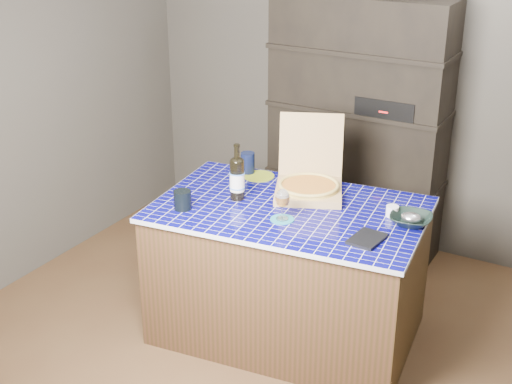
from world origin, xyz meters
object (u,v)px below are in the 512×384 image
Objects in this scene: mead_bottle at (237,178)px; dvd_case at (367,239)px; bowl at (411,220)px; pizza_box at (309,184)px; kitchen_island at (288,271)px; wine_glass at (282,199)px.

mead_bottle is 0.85m from dvd_case.
pizza_box is at bearing 170.72° from bowl.
pizza_box reaches higher than bowl.
bowl is at bearing 4.27° from kitchen_island.
bowl is (0.64, -0.11, -0.03)m from pizza_box.
wine_glass reaches higher than bowl.
mead_bottle is 0.37m from wine_glass.
mead_bottle reaches higher than kitchen_island.
wine_glass is 0.85× the size of dvd_case.
dvd_case is at bearing -114.49° from bowl.
bowl is at bearing 71.08° from dvd_case.
kitchen_island is 0.52m from pizza_box.
kitchen_island is 0.68m from dvd_case.
pizza_box is at bearing 40.70° from mead_bottle.
mead_bottle is (-0.31, -0.04, 0.53)m from kitchen_island.
pizza_box is 2.60× the size of bowl.
mead_bottle is 1.50× the size of bowl.
wine_glass is at bearing -174.17° from dvd_case.
bowl is at bearing -32.89° from pizza_box.
pizza_box reaches higher than mead_bottle.
wine_glass is (0.04, -0.16, 0.53)m from kitchen_island.
dvd_case is (0.83, -0.12, -0.12)m from mead_bottle.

